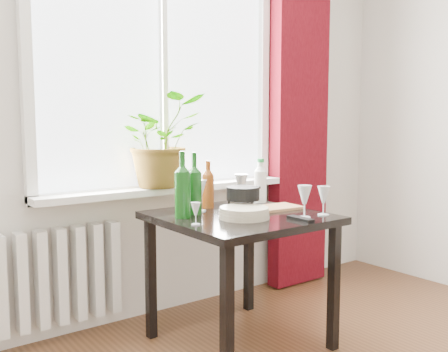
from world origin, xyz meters
TOP-DOWN VIEW (x-y plane):
  - window at (0.00, 2.22)m, footprint 1.72×0.08m
  - windowsill at (0.00, 2.15)m, footprint 1.72×0.20m
  - curtain at (1.12, 2.12)m, footprint 0.50×0.12m
  - radiator at (-0.75, 2.18)m, footprint 0.80×0.10m
  - table at (0.10, 1.55)m, footprint 0.85×0.85m
  - potted_plant at (-0.07, 2.13)m, footprint 0.53×0.46m
  - wine_bottle_left at (-0.20, 1.66)m, footprint 0.11×0.11m
  - wine_bottle_right at (-0.10, 1.71)m, footprint 0.09×0.09m
  - bottle_amber at (0.08, 1.83)m, footprint 0.08×0.08m
  - cleaning_bottle at (0.46, 1.80)m, footprint 0.10×0.10m
  - wineglass_front_right at (0.31, 1.26)m, footprint 0.08×0.08m
  - wineglass_far_right at (0.45, 1.26)m, footprint 0.07×0.07m
  - wineglass_back_center at (0.29, 1.78)m, footprint 0.09×0.09m
  - wineglass_back_left at (-0.03, 1.76)m, footprint 0.09×0.09m
  - wineglass_front_left at (-0.26, 1.45)m, footprint 0.05×0.05m
  - plate_stack at (0.05, 1.45)m, footprint 0.32×0.32m
  - fondue_pot at (0.15, 1.59)m, footprint 0.23×0.20m
  - tv_remote at (0.24, 1.23)m, footprint 0.05×0.16m
  - cutting_board at (0.37, 1.56)m, footprint 0.30×0.21m

SIDE VIEW (x-z plane):
  - radiator at x=-0.75m, z-range 0.10..0.66m
  - table at x=0.10m, z-range 0.28..1.02m
  - cutting_board at x=0.37m, z-range 0.74..0.76m
  - tv_remote at x=0.24m, z-range 0.74..0.76m
  - plate_stack at x=0.05m, z-range 0.74..0.80m
  - wineglass_front_left at x=-0.26m, z-range 0.74..0.85m
  - fondue_pot at x=0.15m, z-range 0.74..0.89m
  - wineglass_far_right at x=0.45m, z-range 0.74..0.90m
  - windowsill at x=0.00m, z-range 0.80..0.84m
  - wineglass_front_right at x=0.31m, z-range 0.74..0.92m
  - wineglass_back_left at x=-0.03m, z-range 0.74..0.92m
  - wineglass_back_center at x=0.29m, z-range 0.74..0.94m
  - cleaning_bottle at x=0.46m, z-range 0.74..1.02m
  - bottle_amber at x=0.08m, z-range 0.74..1.03m
  - wine_bottle_right at x=-0.10m, z-range 0.74..1.09m
  - wine_bottle_left at x=-0.20m, z-range 0.74..1.10m
  - potted_plant at x=-0.07m, z-range 0.84..1.42m
  - curtain at x=1.12m, z-range 0.01..2.58m
  - window at x=0.00m, z-range 0.79..2.41m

